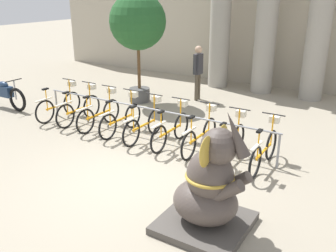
{
  "coord_description": "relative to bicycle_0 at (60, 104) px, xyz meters",
  "views": [
    {
      "loc": [
        3.99,
        -5.07,
        3.46
      ],
      "look_at": [
        0.48,
        0.59,
        1.0
      ],
      "focal_mm": 40.0,
      "sensor_mm": 36.0,
      "label": 1
    }
  ],
  "objects": [
    {
      "name": "bicycle_8",
      "position": [
        5.87,
        -0.01,
        0.0
      ],
      "size": [
        0.48,
        1.65,
        1.04
      ],
      "color": "black",
      "rests_on": "ground_plane"
    },
    {
      "name": "ground_plane",
      "position": [
        3.87,
        -1.85,
        -0.4
      ],
      "size": [
        60.0,
        60.0,
        0.0
      ],
      "primitive_type": "plane",
      "color": "#9E937F"
    },
    {
      "name": "motorcycle",
      "position": [
        -2.21,
        -0.23,
        0.06
      ],
      "size": [
        2.07,
        0.55,
        0.95
      ],
      "color": "black",
      "rests_on": "ground_plane"
    },
    {
      "name": "column_right",
      "position": [
        5.54,
        5.75,
        2.22
      ],
      "size": [
        0.91,
        0.91,
        5.16
      ],
      "color": "gray",
      "rests_on": "ground_plane"
    },
    {
      "name": "bicycle_0",
      "position": [
        0.0,
        0.0,
        0.0
      ],
      "size": [
        0.48,
        1.65,
        1.04
      ],
      "color": "black",
      "rests_on": "ground_plane"
    },
    {
      "name": "bicycle_1",
      "position": [
        0.73,
        0.03,
        0.0
      ],
      "size": [
        0.48,
        1.65,
        1.04
      ],
      "color": "black",
      "rests_on": "ground_plane"
    },
    {
      "name": "person_pedestrian",
      "position": [
        2.42,
        3.68,
        0.66
      ],
      "size": [
        0.23,
        0.47,
        1.76
      ],
      "color": "brown",
      "rests_on": "ground_plane"
    },
    {
      "name": "bike_rack",
      "position": [
        2.94,
        0.1,
        0.25
      ],
      "size": [
        6.47,
        0.05,
        0.77
      ],
      "color": "gray",
      "rests_on": "ground_plane"
    },
    {
      "name": "building_facade",
      "position": [
        3.87,
        6.75,
        2.6
      ],
      "size": [
        20.0,
        0.2,
        6.0
      ],
      "color": "#B2A893",
      "rests_on": "ground_plane"
    },
    {
      "name": "bicycle_2",
      "position": [
        1.47,
        0.01,
        0.0
      ],
      "size": [
        0.48,
        1.65,
        1.04
      ],
      "color": "black",
      "rests_on": "ground_plane"
    },
    {
      "name": "column_middle",
      "position": [
        3.87,
        5.75,
        2.22
      ],
      "size": [
        0.91,
        0.91,
        5.16
      ],
      "color": "gray",
      "rests_on": "ground_plane"
    },
    {
      "name": "bicycle_4",
      "position": [
        2.94,
        -0.04,
        0.0
      ],
      "size": [
        0.48,
        1.65,
        1.04
      ],
      "color": "black",
      "rests_on": "ground_plane"
    },
    {
      "name": "bicycle_5",
      "position": [
        3.67,
        -0.01,
        0.0
      ],
      "size": [
        0.48,
        1.65,
        1.04
      ],
      "color": "black",
      "rests_on": "ground_plane"
    },
    {
      "name": "bicycle_7",
      "position": [
        5.14,
        -0.03,
        0.0
      ],
      "size": [
        0.48,
        1.65,
        1.04
      ],
      "color": "black",
      "rests_on": "ground_plane"
    },
    {
      "name": "potted_tree",
      "position": [
        0.91,
        2.54,
        2.03
      ],
      "size": [
        1.73,
        1.73,
        3.38
      ],
      "color": "#4C4C4C",
      "rests_on": "ground_plane"
    },
    {
      "name": "elephant_statue",
      "position": [
        5.81,
        -2.47,
        0.26
      ],
      "size": [
        1.3,
        1.3,
        1.95
      ],
      "color": "#4C4742",
      "rests_on": "ground_plane"
    },
    {
      "name": "bicycle_3",
      "position": [
        2.2,
        -0.0,
        0.0
      ],
      "size": [
        0.48,
        1.65,
        1.04
      ],
      "color": "black",
      "rests_on": "ground_plane"
    },
    {
      "name": "bicycle_6",
      "position": [
        4.4,
        0.02,
        0.0
      ],
      "size": [
        0.48,
        1.65,
        1.04
      ],
      "color": "black",
      "rests_on": "ground_plane"
    },
    {
      "name": "column_left",
      "position": [
        2.19,
        5.75,
        2.22
      ],
      "size": [
        0.91,
        0.91,
        5.16
      ],
      "color": "gray",
      "rests_on": "ground_plane"
    }
  ]
}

